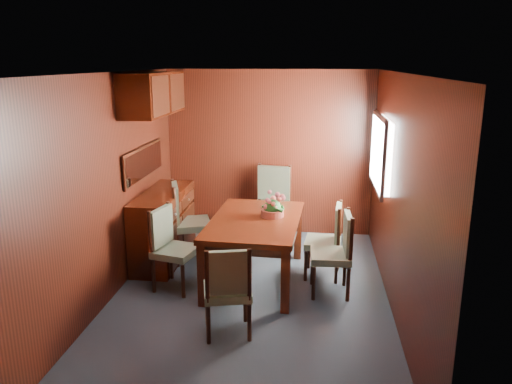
# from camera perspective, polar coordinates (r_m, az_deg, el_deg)

# --- Properties ---
(ground) EXTENTS (4.50, 4.50, 0.00)m
(ground) POSITION_cam_1_polar(r_m,az_deg,el_deg) (5.57, -0.73, -12.07)
(ground) COLOR #303941
(ground) RESTS_ON ground
(room_shell) EXTENTS (3.06, 4.52, 2.41)m
(room_shell) POSITION_cam_1_polar(r_m,az_deg,el_deg) (5.38, -1.43, 5.33)
(room_shell) COLOR black
(room_shell) RESTS_ON ground
(sideboard) EXTENTS (0.48, 1.40, 0.90)m
(sideboard) POSITION_cam_1_polar(r_m,az_deg,el_deg) (6.55, -10.51, -3.83)
(sideboard) COLOR #361106
(sideboard) RESTS_ON ground
(dining_table) EXTENTS (1.08, 1.65, 0.75)m
(dining_table) POSITION_cam_1_polar(r_m,az_deg,el_deg) (5.78, -0.06, -4.09)
(dining_table) COLOR #361106
(dining_table) RESTS_ON ground
(chair_left_near) EXTENTS (0.53, 0.54, 0.95)m
(chair_left_near) POSITION_cam_1_polar(r_m,az_deg,el_deg) (5.71, -9.79, -5.81)
(chair_left_near) COLOR black
(chair_left_near) RESTS_ON ground
(chair_left_far) EXTENTS (0.60, 0.61, 1.03)m
(chair_left_far) POSITION_cam_1_polar(r_m,az_deg,el_deg) (6.44, -8.11, -2.91)
(chair_left_far) COLOR black
(chair_left_far) RESTS_ON ground
(chair_right_near) EXTENTS (0.44, 0.46, 0.94)m
(chair_right_near) POSITION_cam_1_polar(r_m,az_deg,el_deg) (5.56, 9.28, -6.43)
(chair_right_near) COLOR black
(chair_right_near) RESTS_ON ground
(chair_right_far) EXTENTS (0.45, 0.46, 0.91)m
(chair_right_far) POSITION_cam_1_polar(r_m,az_deg,el_deg) (5.97, 8.33, -5.06)
(chair_right_far) COLOR black
(chair_right_far) RESTS_ON ground
(chair_head) EXTENTS (0.52, 0.51, 0.91)m
(chair_head) POSITION_cam_1_polar(r_m,az_deg,el_deg) (4.67, -3.26, -10.73)
(chair_head) COLOR black
(chair_head) RESTS_ON ground
(chair_foot) EXTENTS (0.59, 0.58, 1.09)m
(chair_foot) POSITION_cam_1_polar(r_m,az_deg,el_deg) (7.09, 1.81, -0.86)
(chair_foot) COLOR black
(chair_foot) RESTS_ON ground
(flower_centerpiece) EXTENTS (0.29, 0.29, 0.29)m
(flower_centerpiece) POSITION_cam_1_polar(r_m,az_deg,el_deg) (5.79, 1.88, -1.50)
(flower_centerpiece) COLOR #AB4734
(flower_centerpiece) RESTS_ON dining_table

